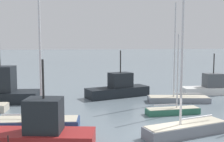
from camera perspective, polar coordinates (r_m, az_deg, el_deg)
name	(u,v)px	position (r m, az deg, el deg)	size (l,w,h in m)	color
ground_plane	(168,137)	(18.02, 11.91, -13.71)	(600.00, 600.00, 0.00)	slate
sailboat_0	(35,121)	(20.20, -16.22, -10.36)	(6.56, 2.89, 9.23)	navy
sailboat_1	(178,98)	(28.47, 14.07, -5.57)	(6.47, 3.11, 10.14)	gray
sailboat_2	(173,110)	(23.55, 12.93, -8.15)	(4.65, 1.17, 6.82)	#2D6B51
sailboat_4	(186,127)	(18.46, 15.60, -11.45)	(6.15, 2.69, 11.57)	gray
fishing_boat_0	(211,87)	(34.18, 20.53, -3.26)	(7.01, 2.83, 4.87)	white
fishing_boat_1	(118,88)	(30.39, 1.39, -3.77)	(7.62, 4.09, 5.28)	black
fishing_boat_3	(41,130)	(16.43, -15.05, -12.24)	(6.79, 3.63, 5.12)	maroon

